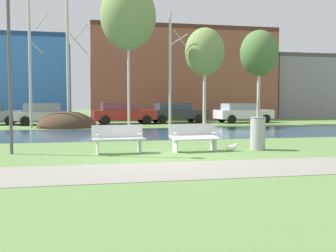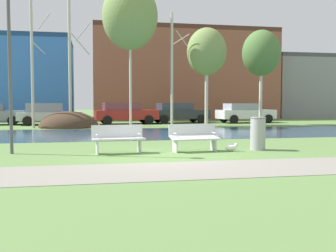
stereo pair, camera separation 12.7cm
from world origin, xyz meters
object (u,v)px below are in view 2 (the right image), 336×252
parked_sedan_second_silver (48,114)px  parked_hatch_third_red (125,113)px  bench_right (194,137)px  parked_suv_fifth_white (245,112)px  parked_wagon_fourth_dark (178,112)px  streetlamp (9,28)px  bench_left (118,138)px  trash_bin (258,133)px  seagull (232,147)px

parked_sedan_second_silver → parked_hatch_third_red: (5.30, 0.09, 0.02)m
parked_sedan_second_silver → parked_hatch_third_red: bearing=1.0°
bench_right → parked_suv_fifth_white: (8.18, 15.90, 0.31)m
parked_wagon_fourth_dark → bench_right: bearing=-100.7°
streetlamp → parked_wagon_fourth_dark: bearing=61.5°
bench_left → bench_right: 2.42m
streetlamp → parked_wagon_fourth_dark: streetlamp is taller
bench_left → parked_hatch_third_red: (1.51, 16.03, 0.33)m
parked_hatch_third_red → trash_bin: bearing=-79.2°
bench_right → trash_bin: bearing=-1.5°
seagull → parked_hatch_third_red: bearing=97.3°
trash_bin → parked_wagon_fourth_dark: parked_wagon_fourth_dark is taller
parked_suv_fifth_white → trash_bin: bearing=-110.7°
bench_right → parked_suv_fifth_white: parked_suv_fifth_white is taller
parked_sedan_second_silver → parked_suv_fifth_white: size_ratio=0.99×
streetlamp → parked_suv_fifth_white: bearing=48.2°
parked_wagon_fourth_dark → parked_suv_fifth_white: (5.03, -0.73, -0.01)m
bench_left → seagull: bench_left is taller
trash_bin → parked_suv_fifth_white: bearing=69.3°
parked_suv_fifth_white → parked_sedan_second_silver: bearing=179.9°
trash_bin → streetlamp: 8.45m
bench_left → parked_wagon_fourth_dark: parked_wagon_fourth_dark is taller
parked_wagon_fourth_dark → parked_suv_fifth_white: bearing=-8.2°
bench_left → parked_hatch_third_red: 16.10m
parked_hatch_third_red → parked_wagon_fourth_dark: parked_hatch_third_red is taller
bench_right → parked_hatch_third_red: size_ratio=0.36×
trash_bin → parked_wagon_fourth_dark: (0.99, 16.69, 0.23)m
parked_hatch_third_red → parked_suv_fifth_white: (9.09, -0.13, -0.03)m
parked_sedan_second_silver → parked_suv_fifth_white: parked_sedan_second_silver is taller
seagull → streetlamp: 7.77m
bench_left → parked_wagon_fourth_dark: 17.54m
bench_left → parked_wagon_fourth_dark: (5.56, 16.63, 0.32)m
bench_left → seagull: bearing=-4.4°
bench_left → parked_suv_fifth_white: parked_suv_fifth_white is taller
seagull → parked_wagon_fourth_dark: 17.03m
bench_left → parked_hatch_third_red: parked_hatch_third_red is taller
bench_left → trash_bin: trash_bin is taller
bench_right → parked_wagon_fourth_dark: (3.14, 16.63, 0.32)m
bench_left → streetlamp: 4.66m
parked_sedan_second_silver → streetlamp: bearing=-87.9°
seagull → parked_hatch_third_red: 16.45m
trash_bin → parked_sedan_second_silver: size_ratio=0.25×
trash_bin → seagull: (-0.99, -0.22, -0.43)m
bench_right → parked_wagon_fourth_dark: size_ratio=0.37×
parked_wagon_fourth_dark → parked_suv_fifth_white: 5.09m
parked_sedan_second_silver → parked_suv_fifth_white: (14.39, -0.04, -0.00)m
streetlamp → seagull: bearing=-6.4°
parked_sedan_second_silver → bench_right: bearing=-68.7°
trash_bin → seagull: trash_bin is taller
bench_right → parked_suv_fifth_white: 17.88m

